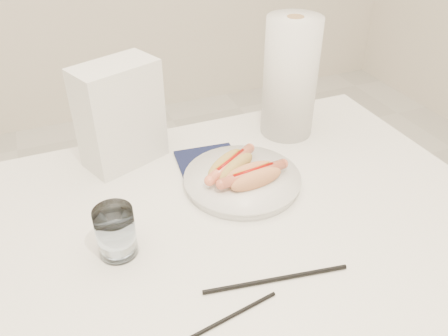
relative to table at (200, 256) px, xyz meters
name	(u,v)px	position (x,y,z in m)	size (l,w,h in m)	color
table	(200,256)	(0.00, 0.00, 0.00)	(1.20, 0.80, 0.75)	white
plate	(242,181)	(0.14, 0.11, 0.07)	(0.24, 0.24, 0.02)	silver
hotdog_left	(231,166)	(0.12, 0.13, 0.10)	(0.14, 0.11, 0.04)	tan
hotdog_right	(253,176)	(0.15, 0.08, 0.10)	(0.15, 0.07, 0.04)	#E58F59
water_glass	(116,232)	(-0.15, 0.01, 0.11)	(0.07, 0.07, 0.09)	white
chopstick_near	(221,322)	(-0.04, -0.20, 0.06)	(0.01, 0.01, 0.20)	black
chopstick_far	(276,279)	(0.08, -0.16, 0.06)	(0.01, 0.01, 0.25)	black
napkin_box	(120,115)	(-0.07, 0.30, 0.18)	(0.17, 0.10, 0.23)	silver
navy_napkin	(209,163)	(0.10, 0.21, 0.06)	(0.14, 0.14, 0.01)	#101534
paper_towel_roll	(290,78)	(0.33, 0.27, 0.20)	(0.13, 0.13, 0.29)	silver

